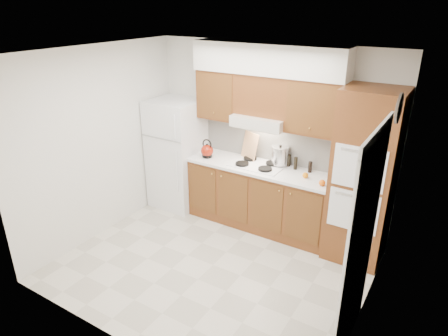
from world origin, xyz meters
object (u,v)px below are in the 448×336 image
at_px(fridge, 177,154).
at_px(stock_pot, 280,156).
at_px(oven_cabinet, 363,178).
at_px(kettle, 207,151).

distance_m(fridge, stock_pot, 1.68).
relative_size(fridge, oven_cabinet, 0.78).
height_order(fridge, oven_cabinet, oven_cabinet).
bearing_deg(kettle, fridge, 178.98).
height_order(kettle, stock_pot, stock_pot).
bearing_deg(oven_cabinet, kettle, -177.99).
bearing_deg(fridge, kettle, -4.16).
xyz_separation_m(fridge, oven_cabinet, (2.85, 0.03, 0.24)).
distance_m(oven_cabinet, kettle, 2.25).
relative_size(oven_cabinet, kettle, 11.91).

